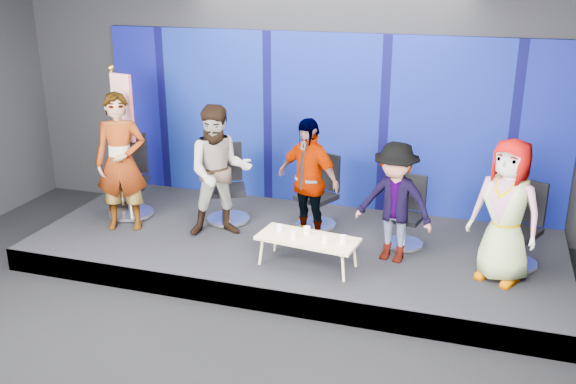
% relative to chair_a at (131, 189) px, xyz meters
% --- Properties ---
extents(ground, '(10.00, 10.00, 0.00)m').
position_rel_chair_a_xyz_m(ground, '(2.58, -2.62, -0.69)').
color(ground, black).
rests_on(ground, ground).
extents(room_walls, '(10.02, 8.02, 3.51)m').
position_rel_chair_a_xyz_m(room_walls, '(2.58, -2.62, 1.74)').
color(room_walls, black).
rests_on(room_walls, ground).
extents(riser, '(7.00, 3.00, 0.30)m').
position_rel_chair_a_xyz_m(riser, '(2.58, -0.12, -0.54)').
color(riser, black).
rests_on(riser, ground).
extents(backdrop, '(7.00, 0.08, 2.60)m').
position_rel_chair_a_xyz_m(backdrop, '(2.58, 1.33, 0.91)').
color(backdrop, '#080758').
rests_on(backdrop, riser).
extents(chair_a, '(0.85, 0.85, 1.18)m').
position_rel_chair_a_xyz_m(chair_a, '(0.00, 0.00, 0.00)').
color(chair_a, silver).
rests_on(chair_a, riser).
extents(panelist_a, '(0.81, 0.67, 1.92)m').
position_rel_chair_a_xyz_m(panelist_a, '(0.19, -0.48, 0.57)').
color(panelist_a, black).
rests_on(panelist_a, riser).
extents(chair_b, '(0.83, 0.83, 1.11)m').
position_rel_chair_a_xyz_m(chair_b, '(1.45, 0.22, -0.02)').
color(chair_b, silver).
rests_on(chair_b, riser).
extents(panelist_b, '(1.08, 0.99, 1.80)m').
position_rel_chair_a_xyz_m(panelist_b, '(1.56, -0.27, 0.51)').
color(panelist_b, black).
rests_on(panelist_b, riser).
extents(chair_c, '(0.77, 0.77, 1.04)m').
position_rel_chair_a_xyz_m(chair_c, '(2.76, 0.40, -0.05)').
color(chair_c, silver).
rests_on(chair_c, riser).
extents(panelist_c, '(1.06, 0.77, 1.68)m').
position_rel_chair_a_xyz_m(panelist_c, '(2.74, -0.10, 0.45)').
color(panelist_c, black).
rests_on(panelist_c, riser).
extents(chair_d, '(0.63, 0.63, 0.94)m').
position_rel_chair_a_xyz_m(chair_d, '(4.02, 0.12, -0.08)').
color(chair_d, silver).
rests_on(chair_d, riser).
extents(panelist_d, '(1.08, 0.75, 1.52)m').
position_rel_chair_a_xyz_m(panelist_d, '(3.92, -0.37, 0.37)').
color(panelist_d, black).
rests_on(panelist_d, riser).
extents(chair_e, '(0.79, 0.79, 1.05)m').
position_rel_chair_a_xyz_m(chair_e, '(5.41, -0.05, -0.04)').
color(chair_e, silver).
rests_on(chair_e, riser).
extents(panelist_e, '(0.99, 0.85, 1.71)m').
position_rel_chair_a_xyz_m(panelist_e, '(5.21, -0.52, 0.46)').
color(panelist_e, black).
rests_on(panelist_e, riser).
extents(coffee_table, '(1.28, 0.66, 0.38)m').
position_rel_chair_a_xyz_m(coffee_table, '(2.97, -0.87, -0.04)').
color(coffee_table, tan).
rests_on(coffee_table, riser).
extents(mug_a, '(0.08, 0.08, 0.09)m').
position_rel_chair_a_xyz_m(mug_a, '(2.58, -0.80, 0.03)').
color(mug_a, white).
rests_on(mug_a, coffee_table).
extents(mug_b, '(0.08, 0.08, 0.09)m').
position_rel_chair_a_xyz_m(mug_b, '(2.80, -0.95, 0.03)').
color(mug_b, white).
rests_on(mug_b, coffee_table).
extents(mug_c, '(0.08, 0.08, 0.10)m').
position_rel_chair_a_xyz_m(mug_c, '(2.93, -0.78, 0.04)').
color(mug_c, white).
rests_on(mug_c, coffee_table).
extents(mug_d, '(0.07, 0.07, 0.09)m').
position_rel_chair_a_xyz_m(mug_d, '(3.20, -0.96, 0.03)').
color(mug_d, white).
rests_on(mug_d, coffee_table).
extents(mug_e, '(0.08, 0.08, 0.10)m').
position_rel_chair_a_xyz_m(mug_e, '(3.41, -0.91, 0.04)').
color(mug_e, white).
rests_on(mug_e, coffee_table).
extents(flag_stand, '(0.50, 0.29, 2.20)m').
position_rel_chair_a_xyz_m(flag_stand, '(-0.10, 0.05, 0.77)').
color(flag_stand, black).
rests_on(flag_stand, riser).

